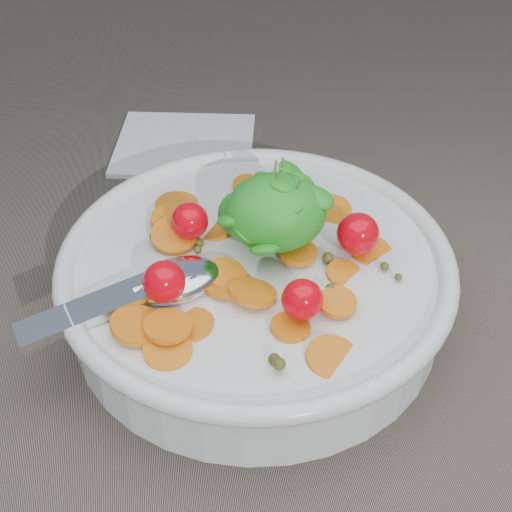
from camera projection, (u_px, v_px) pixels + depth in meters
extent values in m
plane|color=#756753|center=(220.00, 299.00, 0.59)|extent=(6.00, 6.00, 0.00)
cylinder|color=white|center=(256.00, 287.00, 0.56)|extent=(0.29, 0.29, 0.06)
torus|color=white|center=(256.00, 260.00, 0.54)|extent=(0.31, 0.31, 0.02)
cylinder|color=white|center=(256.00, 309.00, 0.58)|extent=(0.15, 0.15, 0.01)
cylinder|color=brown|center=(256.00, 287.00, 0.56)|extent=(0.26, 0.26, 0.04)
cylinder|color=orange|center=(252.00, 293.00, 0.51)|extent=(0.04, 0.04, 0.02)
cylinder|color=orange|center=(344.00, 275.00, 0.53)|extent=(0.04, 0.04, 0.01)
cylinder|color=orange|center=(297.00, 212.00, 0.59)|extent=(0.03, 0.03, 0.01)
cylinder|color=orange|center=(168.00, 326.00, 0.48)|extent=(0.04, 0.04, 0.01)
cylinder|color=orange|center=(189.00, 325.00, 0.49)|extent=(0.05, 0.05, 0.01)
cylinder|color=orange|center=(249.00, 186.00, 0.62)|extent=(0.03, 0.03, 0.01)
cylinder|color=orange|center=(330.00, 211.00, 0.59)|extent=(0.05, 0.05, 0.01)
cylinder|color=orange|center=(333.00, 359.00, 0.47)|extent=(0.05, 0.05, 0.01)
cylinder|color=orange|center=(175.00, 235.00, 0.56)|extent=(0.05, 0.05, 0.02)
cylinder|color=orange|center=(177.00, 205.00, 0.60)|extent=(0.04, 0.04, 0.01)
cylinder|color=orange|center=(168.00, 350.00, 0.47)|extent=(0.05, 0.05, 0.01)
cylinder|color=orange|center=(137.00, 325.00, 0.48)|extent=(0.05, 0.05, 0.02)
cylinder|color=orange|center=(298.00, 252.00, 0.54)|extent=(0.04, 0.04, 0.01)
cylinder|color=orange|center=(371.00, 252.00, 0.55)|extent=(0.04, 0.04, 0.01)
cylinder|color=orange|center=(338.00, 302.00, 0.50)|extent=(0.04, 0.04, 0.01)
cylinder|color=orange|center=(215.00, 231.00, 0.57)|extent=(0.03, 0.03, 0.01)
cylinder|color=orange|center=(173.00, 221.00, 0.57)|extent=(0.05, 0.05, 0.01)
cylinder|color=orange|center=(228.00, 284.00, 0.52)|extent=(0.05, 0.05, 0.02)
cylinder|color=orange|center=(311.00, 189.00, 0.62)|extent=(0.04, 0.04, 0.01)
cylinder|color=orange|center=(226.00, 274.00, 0.52)|extent=(0.03, 0.03, 0.01)
cylinder|color=orange|center=(290.00, 327.00, 0.49)|extent=(0.04, 0.04, 0.01)
sphere|color=#4A4718|center=(198.00, 250.00, 0.54)|extent=(0.01, 0.01, 0.01)
sphere|color=#4A4718|center=(328.00, 258.00, 0.54)|extent=(0.01, 0.01, 0.01)
sphere|color=#4A4718|center=(229.00, 204.00, 0.60)|extent=(0.01, 0.01, 0.01)
sphere|color=#4A4718|center=(249.00, 223.00, 0.58)|extent=(0.01, 0.01, 0.01)
sphere|color=#4A4718|center=(282.00, 174.00, 0.63)|extent=(0.01, 0.01, 0.01)
sphere|color=#4A4718|center=(190.00, 237.00, 0.56)|extent=(0.01, 0.01, 0.01)
sphere|color=#4A4718|center=(199.00, 243.00, 0.55)|extent=(0.01, 0.01, 0.01)
sphere|color=#4A4718|center=(153.00, 236.00, 0.56)|extent=(0.01, 0.01, 0.01)
sphere|color=#4A4718|center=(238.00, 209.00, 0.59)|extent=(0.01, 0.01, 0.01)
sphere|color=#4A4718|center=(303.00, 222.00, 0.57)|extent=(0.01, 0.01, 0.01)
sphere|color=#4A4718|center=(192.00, 233.00, 0.57)|extent=(0.01, 0.01, 0.01)
sphere|color=#4A4718|center=(398.00, 277.00, 0.52)|extent=(0.01, 0.01, 0.01)
sphere|color=#4A4718|center=(274.00, 359.00, 0.46)|extent=(0.01, 0.01, 0.01)
sphere|color=#4A4718|center=(139.00, 305.00, 0.50)|extent=(0.01, 0.01, 0.01)
sphere|color=#4A4718|center=(331.00, 289.00, 0.51)|extent=(0.01, 0.01, 0.01)
sphere|color=#4A4718|center=(385.00, 266.00, 0.53)|extent=(0.01, 0.01, 0.01)
sphere|color=#4A4718|center=(279.00, 364.00, 0.46)|extent=(0.01, 0.01, 0.01)
sphere|color=#4A4718|center=(216.00, 277.00, 0.53)|extent=(0.01, 0.01, 0.01)
sphere|color=red|center=(358.00, 234.00, 0.54)|extent=(0.03, 0.03, 0.03)
sphere|color=red|center=(281.00, 190.00, 0.58)|extent=(0.03, 0.03, 0.03)
sphere|color=red|center=(190.00, 221.00, 0.55)|extent=(0.03, 0.03, 0.03)
sphere|color=red|center=(164.00, 282.00, 0.50)|extent=(0.03, 0.03, 0.03)
sphere|color=red|center=(302.00, 300.00, 0.48)|extent=(0.03, 0.03, 0.03)
ellipsoid|color=green|center=(276.00, 212.00, 0.53)|extent=(0.08, 0.07, 0.06)
ellipsoid|color=green|center=(247.00, 214.00, 0.54)|extent=(0.04, 0.04, 0.04)
ellipsoid|color=green|center=(280.00, 196.00, 0.53)|extent=(0.02, 0.02, 0.02)
ellipsoid|color=green|center=(255.00, 208.00, 0.52)|extent=(0.04, 0.03, 0.03)
ellipsoid|color=green|center=(232.00, 220.00, 0.52)|extent=(0.03, 0.03, 0.02)
ellipsoid|color=green|center=(263.00, 204.00, 0.52)|extent=(0.02, 0.03, 0.03)
ellipsoid|color=green|center=(283.00, 182.00, 0.54)|extent=(0.04, 0.03, 0.03)
ellipsoid|color=green|center=(249.00, 230.00, 0.52)|extent=(0.03, 0.04, 0.03)
ellipsoid|color=green|center=(292.00, 209.00, 0.51)|extent=(0.03, 0.03, 0.02)
ellipsoid|color=green|center=(250.00, 224.00, 0.52)|extent=(0.03, 0.04, 0.02)
ellipsoid|color=green|center=(303.00, 184.00, 0.53)|extent=(0.03, 0.03, 0.02)
ellipsoid|color=green|center=(274.00, 204.00, 0.52)|extent=(0.03, 0.03, 0.02)
ellipsoid|color=green|center=(248.00, 200.00, 0.52)|extent=(0.03, 0.02, 0.02)
ellipsoid|color=green|center=(268.00, 203.00, 0.53)|extent=(0.04, 0.04, 0.02)
ellipsoid|color=green|center=(263.00, 202.00, 0.54)|extent=(0.03, 0.03, 0.01)
ellipsoid|color=green|center=(284.00, 189.00, 0.52)|extent=(0.03, 0.03, 0.03)
ellipsoid|color=green|center=(268.00, 179.00, 0.54)|extent=(0.03, 0.03, 0.02)
ellipsoid|color=green|center=(254.00, 211.00, 0.53)|extent=(0.03, 0.03, 0.01)
ellipsoid|color=green|center=(292.00, 173.00, 0.54)|extent=(0.02, 0.03, 0.02)
ellipsoid|color=green|center=(269.00, 213.00, 0.51)|extent=(0.03, 0.03, 0.02)
ellipsoid|color=green|center=(250.00, 191.00, 0.52)|extent=(0.04, 0.03, 0.02)
ellipsoid|color=green|center=(279.00, 199.00, 0.52)|extent=(0.02, 0.02, 0.01)
ellipsoid|color=green|center=(277.00, 205.00, 0.52)|extent=(0.03, 0.03, 0.02)
ellipsoid|color=green|center=(265.00, 249.00, 0.51)|extent=(0.03, 0.03, 0.02)
ellipsoid|color=green|center=(286.00, 211.00, 0.52)|extent=(0.03, 0.03, 0.02)
ellipsoid|color=green|center=(283.00, 186.00, 0.51)|extent=(0.03, 0.03, 0.02)
ellipsoid|color=green|center=(318.00, 198.00, 0.52)|extent=(0.04, 0.03, 0.02)
ellipsoid|color=green|center=(252.00, 207.00, 0.54)|extent=(0.03, 0.03, 0.01)
cylinder|color=#4C8C33|center=(291.00, 199.00, 0.52)|extent=(0.01, 0.02, 0.05)
cylinder|color=#4C8C33|center=(270.00, 190.00, 0.53)|extent=(0.02, 0.02, 0.05)
cylinder|color=#4C8C33|center=(283.00, 186.00, 0.53)|extent=(0.00, 0.00, 0.05)
cylinder|color=#4C8C33|center=(271.00, 191.00, 0.53)|extent=(0.01, 0.01, 0.05)
ellipsoid|color=silver|center=(177.00, 280.00, 0.52)|extent=(0.08, 0.06, 0.02)
cube|color=silver|center=(107.00, 304.00, 0.50)|extent=(0.13, 0.06, 0.02)
cylinder|color=silver|center=(149.00, 288.00, 0.51)|extent=(0.03, 0.02, 0.01)
cube|color=white|center=(185.00, 145.00, 0.77)|extent=(0.17, 0.15, 0.01)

